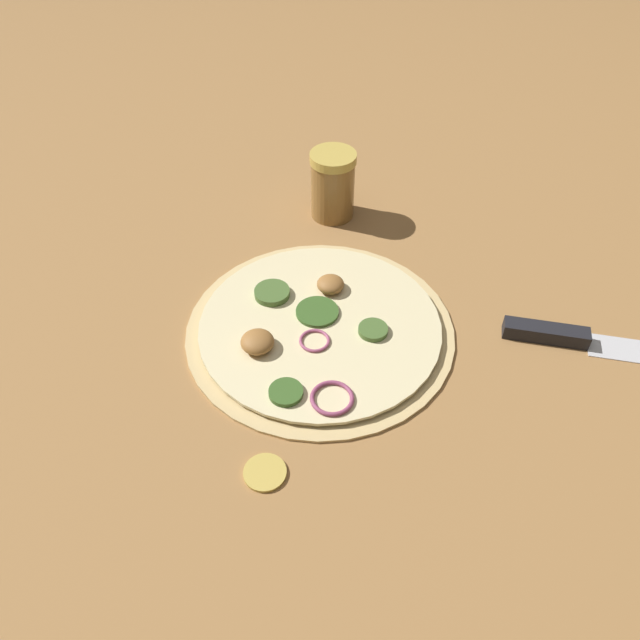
% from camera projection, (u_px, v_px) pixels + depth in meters
% --- Properties ---
extents(ground_plane, '(3.00, 3.00, 0.00)m').
position_uv_depth(ground_plane, '(320.00, 331.00, 0.71)').
color(ground_plane, '#9E703F').
extents(pizza, '(0.30, 0.30, 0.03)m').
position_uv_depth(pizza, '(318.00, 327.00, 0.70)').
color(pizza, '#D6B77A').
rests_on(pizza, ground_plane).
extents(knife, '(0.04, 0.26, 0.02)m').
position_uv_depth(knife, '(582.00, 340.00, 0.69)').
color(knife, silver).
rests_on(knife, ground_plane).
extents(spice_jar, '(0.06, 0.06, 0.09)m').
position_uv_depth(spice_jar, '(333.00, 185.00, 0.83)').
color(spice_jar, olive).
rests_on(spice_jar, ground_plane).
extents(loose_cap, '(0.04, 0.04, 0.01)m').
position_uv_depth(loose_cap, '(265.00, 472.00, 0.57)').
color(loose_cap, gold).
rests_on(loose_cap, ground_plane).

